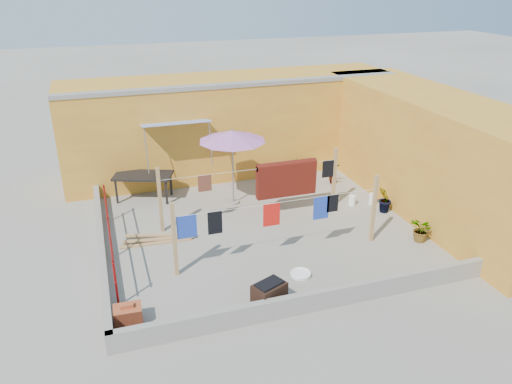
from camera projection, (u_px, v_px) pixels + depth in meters
ground at (261, 230)px, 13.32m from camera, size 80.00×80.00×0.00m
wall_back at (231, 124)px, 16.89m from camera, size 11.00×3.27×3.21m
wall_right at (434, 154)px, 14.16m from camera, size 2.40×9.00×3.20m
parapet_front at (317, 300)px, 10.12m from camera, size 8.30×0.16×0.44m
parapet_left at (101, 247)px, 12.06m from camera, size 0.16×7.30×0.44m
red_railing at (109, 231)px, 11.75m from camera, size 0.05×4.20×1.10m
clothesline_rig at (283, 184)px, 13.62m from camera, size 5.09×2.35×1.80m
patio_umbrella at (232, 136)px, 14.08m from camera, size 2.33×2.33×2.31m
outdoor_table at (143, 177)px, 14.89m from camera, size 1.89×1.39×0.80m
brick_stack at (128, 315)px, 9.69m from camera, size 0.56×0.42×0.47m
lumber_pile at (159, 239)px, 12.76m from camera, size 1.94×0.66×0.12m
brazier at (269, 295)px, 10.16m from camera, size 0.78×0.66×0.59m
white_basin at (301, 274)px, 11.32m from camera, size 0.48×0.48×0.08m
water_jug_a at (373, 199)px, 14.80m from camera, size 0.23×0.23×0.36m
water_jug_b at (352, 200)px, 14.73m from camera, size 0.21×0.21×0.33m
green_hose at (302, 176)px, 16.82m from camera, size 0.54×0.54×0.08m
plant_back_a at (299, 167)px, 16.64m from camera, size 0.70×0.61×0.75m
plant_back_b at (308, 168)px, 16.77m from camera, size 0.43×0.43×0.60m
plant_right_a at (333, 173)px, 16.14m from camera, size 0.43×0.33×0.75m
plant_right_b at (385, 200)px, 14.16m from camera, size 0.54×0.56×0.80m
plant_right_c at (422, 230)px, 12.65m from camera, size 0.56×0.63×0.65m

